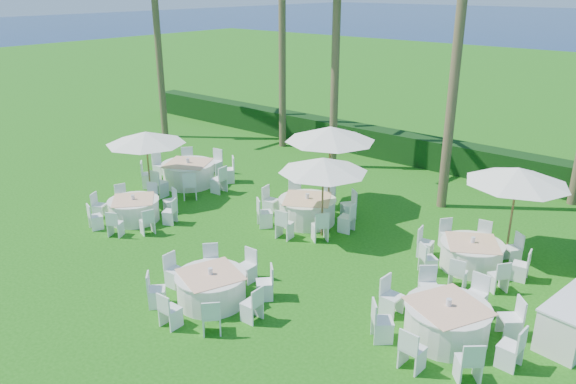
{
  "coord_description": "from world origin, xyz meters",
  "views": [
    {
      "loc": [
        9.72,
        -8.99,
        7.24
      ],
      "look_at": [
        -0.4,
        3.2,
        1.3
      ],
      "focal_mm": 35.0,
      "sensor_mm": 36.0,
      "label": 1
    }
  ],
  "objects_px": {
    "banquet_table_d": "(189,173)",
    "banquet_table_b": "(211,287)",
    "banquet_table_e": "(307,210)",
    "banquet_table_f": "(471,254)",
    "umbrella_d": "(518,176)",
    "banquet_table_c": "(447,321)",
    "umbrella_c": "(330,134)",
    "umbrella_b": "(323,165)",
    "banquet_table_a": "(134,209)",
    "umbrella_a": "(146,138)"
  },
  "relations": [
    {
      "from": "banquet_table_d",
      "to": "banquet_table_e",
      "type": "bearing_deg",
      "value": 0.57
    },
    {
      "from": "banquet_table_c",
      "to": "umbrella_c",
      "type": "bearing_deg",
      "value": 144.44
    },
    {
      "from": "umbrella_a",
      "to": "umbrella_c",
      "type": "distance_m",
      "value": 6.33
    },
    {
      "from": "umbrella_b",
      "to": "umbrella_d",
      "type": "height_order",
      "value": "umbrella_d"
    },
    {
      "from": "umbrella_c",
      "to": "banquet_table_c",
      "type": "bearing_deg",
      "value": -35.56
    },
    {
      "from": "banquet_table_f",
      "to": "umbrella_a",
      "type": "distance_m",
      "value": 11.23
    },
    {
      "from": "umbrella_a",
      "to": "umbrella_d",
      "type": "distance_m",
      "value": 11.91
    },
    {
      "from": "banquet_table_b",
      "to": "banquet_table_e",
      "type": "relative_size",
      "value": 0.92
    },
    {
      "from": "banquet_table_e",
      "to": "umbrella_a",
      "type": "distance_m",
      "value": 6.15
    },
    {
      "from": "banquet_table_d",
      "to": "umbrella_b",
      "type": "height_order",
      "value": "umbrella_b"
    },
    {
      "from": "banquet_table_b",
      "to": "umbrella_a",
      "type": "bearing_deg",
      "value": 153.52
    },
    {
      "from": "banquet_table_f",
      "to": "umbrella_c",
      "type": "distance_m",
      "value": 6.06
    },
    {
      "from": "umbrella_d",
      "to": "banquet_table_f",
      "type": "bearing_deg",
      "value": -108.76
    },
    {
      "from": "banquet_table_c",
      "to": "banquet_table_f",
      "type": "relative_size",
      "value": 1.1
    },
    {
      "from": "umbrella_b",
      "to": "umbrella_d",
      "type": "xyz_separation_m",
      "value": [
        4.78,
        2.32,
        0.1
      ]
    },
    {
      "from": "banquet_table_a",
      "to": "banquet_table_d",
      "type": "bearing_deg",
      "value": 110.35
    },
    {
      "from": "banquet_table_b",
      "to": "banquet_table_c",
      "type": "distance_m",
      "value": 5.45
    },
    {
      "from": "banquet_table_a",
      "to": "umbrella_c",
      "type": "relative_size",
      "value": 0.94
    },
    {
      "from": "banquet_table_f",
      "to": "umbrella_c",
      "type": "relative_size",
      "value": 0.97
    },
    {
      "from": "banquet_table_f",
      "to": "umbrella_d",
      "type": "distance_m",
      "value": 2.47
    },
    {
      "from": "banquet_table_a",
      "to": "umbrella_a",
      "type": "bearing_deg",
      "value": 127.25
    },
    {
      "from": "umbrella_d",
      "to": "banquet_table_a",
      "type": "bearing_deg",
      "value": -152.62
    },
    {
      "from": "umbrella_a",
      "to": "umbrella_b",
      "type": "xyz_separation_m",
      "value": [
        6.53,
        1.39,
        0.02
      ]
    },
    {
      "from": "banquet_table_a",
      "to": "umbrella_a",
      "type": "distance_m",
      "value": 2.68
    },
    {
      "from": "banquet_table_e",
      "to": "banquet_table_a",
      "type": "bearing_deg",
      "value": -141.89
    },
    {
      "from": "banquet_table_b",
      "to": "umbrella_b",
      "type": "bearing_deg",
      "value": 92.57
    },
    {
      "from": "banquet_table_c",
      "to": "banquet_table_f",
      "type": "distance_m",
      "value": 3.56
    },
    {
      "from": "banquet_table_e",
      "to": "banquet_table_c",
      "type": "bearing_deg",
      "value": -26.35
    },
    {
      "from": "banquet_table_e",
      "to": "umbrella_b",
      "type": "xyz_separation_m",
      "value": [
        0.97,
        -0.52,
        1.83
      ]
    },
    {
      "from": "banquet_table_e",
      "to": "umbrella_c",
      "type": "relative_size",
      "value": 1.07
    },
    {
      "from": "umbrella_b",
      "to": "umbrella_d",
      "type": "relative_size",
      "value": 0.95
    },
    {
      "from": "umbrella_b",
      "to": "banquet_table_b",
      "type": "bearing_deg",
      "value": -87.43
    },
    {
      "from": "banquet_table_b",
      "to": "banquet_table_f",
      "type": "relative_size",
      "value": 1.01
    },
    {
      "from": "banquet_table_a",
      "to": "umbrella_c",
      "type": "distance_m",
      "value": 6.83
    },
    {
      "from": "umbrella_c",
      "to": "umbrella_d",
      "type": "bearing_deg",
      "value": 2.49
    },
    {
      "from": "banquet_table_a",
      "to": "umbrella_a",
      "type": "relative_size",
      "value": 1.03
    },
    {
      "from": "banquet_table_c",
      "to": "umbrella_d",
      "type": "xyz_separation_m",
      "value": [
        -0.41,
        4.86,
        1.93
      ]
    },
    {
      "from": "umbrella_a",
      "to": "umbrella_c",
      "type": "height_order",
      "value": "umbrella_c"
    },
    {
      "from": "umbrella_d",
      "to": "banquet_table_c",
      "type": "bearing_deg",
      "value": -85.14
    },
    {
      "from": "banquet_table_a",
      "to": "banquet_table_f",
      "type": "relative_size",
      "value": 0.96
    },
    {
      "from": "banquet_table_a",
      "to": "banquet_table_d",
      "type": "xyz_separation_m",
      "value": [
        -1.26,
        3.39,
        0.08
      ]
    },
    {
      "from": "banquet_table_d",
      "to": "umbrella_a",
      "type": "relative_size",
      "value": 1.27
    },
    {
      "from": "banquet_table_c",
      "to": "banquet_table_f",
      "type": "bearing_deg",
      "value": 104.47
    },
    {
      "from": "banquet_table_b",
      "to": "banquet_table_c",
      "type": "xyz_separation_m",
      "value": [
        4.98,
        2.21,
        0.03
      ]
    },
    {
      "from": "banquet_table_a",
      "to": "banquet_table_b",
      "type": "xyz_separation_m",
      "value": [
        5.57,
        -1.82,
        0.02
      ]
    },
    {
      "from": "banquet_table_d",
      "to": "umbrella_a",
      "type": "bearing_deg",
      "value": -87.34
    },
    {
      "from": "umbrella_b",
      "to": "umbrella_d",
      "type": "distance_m",
      "value": 5.32
    },
    {
      "from": "banquet_table_d",
      "to": "banquet_table_b",
      "type": "bearing_deg",
      "value": -37.33
    },
    {
      "from": "banquet_table_f",
      "to": "umbrella_d",
      "type": "relative_size",
      "value": 1.05
    },
    {
      "from": "banquet_table_b",
      "to": "banquet_table_f",
      "type": "height_order",
      "value": "banquet_table_b"
    }
  ]
}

